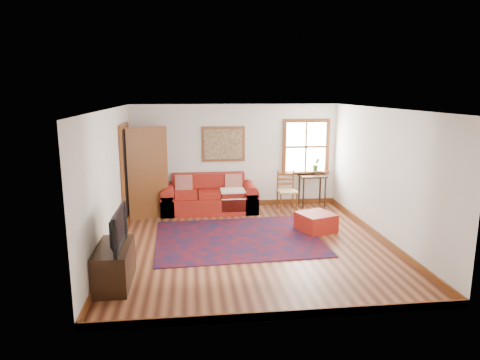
{
  "coord_description": "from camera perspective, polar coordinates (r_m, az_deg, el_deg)",
  "views": [
    {
      "loc": [
        -1.09,
        -7.53,
        2.81
      ],
      "look_at": [
        -0.14,
        0.6,
        1.1
      ],
      "focal_mm": 32.0,
      "sensor_mm": 36.0,
      "label": 1
    }
  ],
  "objects": [
    {
      "name": "ground",
      "position": [
        8.11,
        1.5,
        -8.46
      ],
      "size": [
        5.5,
        5.5,
        0.0
      ],
      "primitive_type": "plane",
      "color": "#472013",
      "rests_on": "ground"
    },
    {
      "name": "window",
      "position": [
        10.73,
        8.94,
        3.66
      ],
      "size": [
        1.18,
        0.2,
        1.38
      ],
      "color": "white",
      "rests_on": "ground"
    },
    {
      "name": "candle_hurricane",
      "position": [
        6.95,
        -15.56,
        -6.54
      ],
      "size": [
        0.12,
        0.12,
        0.18
      ],
      "color": "silver",
      "rests_on": "media_cabinet"
    },
    {
      "name": "television",
      "position": [
        6.43,
        -16.59,
        -6.23
      ],
      "size": [
        0.13,
        0.99,
        0.57
      ],
      "primitive_type": "imported",
      "rotation": [
        0.0,
        0.0,
        1.57
      ],
      "color": "black",
      "rests_on": "media_cabinet"
    },
    {
      "name": "red_ottoman",
      "position": [
        8.88,
        10.09,
        -5.55
      ],
      "size": [
        0.84,
        0.84,
        0.37
      ],
      "primitive_type": "cube",
      "rotation": [
        0.0,
        0.0,
        0.36
      ],
      "color": "maroon",
      "rests_on": "ground"
    },
    {
      "name": "persian_rug",
      "position": [
        8.37,
        -0.32,
        -7.73
      ],
      "size": [
        3.22,
        2.62,
        0.02
      ],
      "primitive_type": "cube",
      "rotation": [
        0.0,
        0.0,
        0.04
      ],
      "color": "#4F0B11",
      "rests_on": "ground"
    },
    {
      "name": "framed_artwork",
      "position": [
        10.35,
        -2.25,
        4.81
      ],
      "size": [
        1.05,
        0.07,
        0.85
      ],
      "color": "brown",
      "rests_on": "ground"
    },
    {
      "name": "media_cabinet",
      "position": [
        6.67,
        -16.4,
        -10.84
      ],
      "size": [
        0.48,
        1.07,
        0.59
      ],
      "primitive_type": "cube",
      "color": "black",
      "rests_on": "ground"
    },
    {
      "name": "room_envelope",
      "position": [
        7.71,
        1.55,
        3.17
      ],
      "size": [
        5.04,
        5.54,
        2.52
      ],
      "color": "silver",
      "rests_on": "ground"
    },
    {
      "name": "red_leather_sofa",
      "position": [
        10.17,
        -4.09,
        -2.56
      ],
      "size": [
        2.23,
        0.92,
        0.87
      ],
      "color": "maroon",
      "rests_on": "ground"
    },
    {
      "name": "ladder_back_chair",
      "position": [
        10.23,
        6.23,
        -1.23
      ],
      "size": [
        0.45,
        0.43,
        0.95
      ],
      "color": "tan",
      "rests_on": "ground"
    },
    {
      "name": "side_table",
      "position": [
        10.71,
        9.62,
        0.0
      ],
      "size": [
        0.65,
        0.48,
        0.77
      ],
      "color": "black",
      "rests_on": "ground"
    },
    {
      "name": "doorway",
      "position": [
        9.54,
        -13.27,
        0.98
      ],
      "size": [
        0.89,
        1.08,
        2.14
      ],
      "color": "black",
      "rests_on": "ground"
    }
  ]
}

